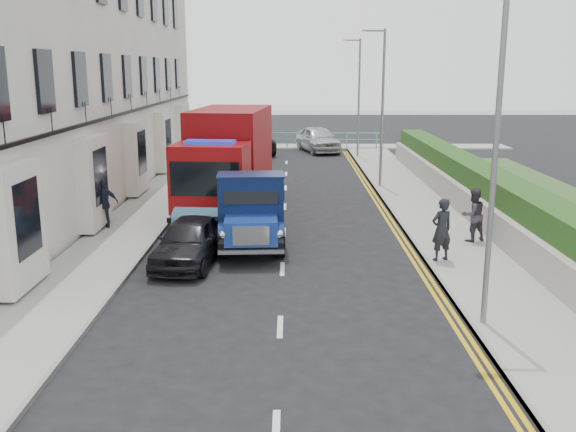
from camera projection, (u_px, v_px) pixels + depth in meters
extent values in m
plane|color=black|center=(281.00, 294.00, 15.56)|extent=(120.00, 120.00, 0.00)
cube|color=gray|center=(148.00, 211.00, 24.32)|extent=(2.40, 38.00, 0.12)
cube|color=gray|center=(424.00, 211.00, 24.29)|extent=(2.60, 38.00, 0.12)
cube|color=gray|center=(287.00, 147.00, 43.78)|extent=(30.00, 2.50, 0.12)
plane|color=slate|center=(288.00, 115.00, 73.99)|extent=(120.00, 120.00, 0.00)
cube|color=silver|center=(57.00, 27.00, 26.66)|extent=(6.00, 30.00, 14.00)
cube|color=black|center=(137.00, 110.00, 27.42)|extent=(0.12, 28.00, 0.10)
cube|color=#B2AD9E|center=(459.00, 198.00, 24.17)|extent=(0.30, 28.00, 1.00)
cube|color=#1C3E13|center=(479.00, 188.00, 24.08)|extent=(1.20, 28.00, 1.70)
cube|color=#59B2A5|center=(287.00, 133.00, 42.77)|extent=(13.00, 0.08, 0.06)
cube|color=#59B2A5|center=(287.00, 139.00, 42.87)|extent=(13.00, 0.06, 0.05)
cylinder|color=slate|center=(495.00, 164.00, 12.80)|extent=(0.12, 0.12, 7.00)
cylinder|color=slate|center=(382.00, 110.00, 28.38)|extent=(0.12, 0.12, 7.00)
cube|color=slate|center=(373.00, 31.00, 27.61)|extent=(1.00, 0.08, 0.08)
cube|color=beige|center=(362.00, 34.00, 27.64)|extent=(0.35, 0.18, 0.18)
cylinder|color=slate|center=(359.00, 99.00, 38.12)|extent=(0.12, 0.12, 7.00)
cube|color=slate|center=(352.00, 40.00, 37.35)|extent=(1.00, 0.08, 0.08)
cube|color=beige|center=(343.00, 42.00, 37.38)|extent=(0.35, 0.18, 0.18)
cylinder|color=black|center=(222.00, 243.00, 18.43)|extent=(0.30, 0.92, 0.91)
cylinder|color=black|center=(280.00, 242.00, 18.51)|extent=(0.30, 0.92, 0.91)
cylinder|color=black|center=(226.00, 221.00, 21.01)|extent=(0.30, 0.92, 0.91)
cylinder|color=black|center=(277.00, 220.00, 21.10)|extent=(0.30, 0.92, 0.91)
cube|color=black|center=(251.00, 227.00, 19.73)|extent=(2.05, 4.65, 0.17)
cube|color=navy|center=(251.00, 230.00, 17.95)|extent=(1.54, 1.31, 0.68)
cube|color=silver|center=(251.00, 236.00, 17.33)|extent=(1.00, 0.13, 0.52)
cube|color=#0C1841|center=(251.00, 203.00, 18.89)|extent=(1.96, 1.24, 1.66)
cube|color=black|center=(251.00, 212.00, 20.79)|extent=(2.14, 2.76, 0.11)
cylinder|color=black|center=(181.00, 214.00, 21.61)|extent=(0.42, 1.14, 1.11)
cylinder|color=black|center=(243.00, 215.00, 21.42)|extent=(0.42, 1.14, 1.11)
cylinder|color=black|center=(202.00, 196.00, 24.65)|extent=(0.42, 1.14, 1.11)
cylinder|color=black|center=(257.00, 197.00, 24.45)|extent=(0.42, 1.14, 1.11)
cylinder|color=black|center=(214.00, 185.00, 26.81)|extent=(0.42, 1.14, 1.11)
cylinder|color=black|center=(264.00, 186.00, 26.61)|extent=(0.42, 1.14, 1.11)
cube|color=black|center=(227.00, 193.00, 24.02)|extent=(2.97, 7.26, 0.25)
cube|color=maroon|center=(211.00, 177.00, 21.23)|extent=(2.59, 2.14, 2.22)
cube|color=black|center=(205.00, 179.00, 20.30)|extent=(2.22, 0.29, 1.11)
cube|color=maroon|center=(231.00, 148.00, 24.74)|extent=(3.00, 5.47, 3.03)
imported|color=black|center=(190.00, 241.00, 17.89)|extent=(1.97, 3.97, 1.30)
imported|color=#5DA1C7|center=(209.00, 204.00, 22.21)|extent=(1.88, 4.72, 1.53)
imported|color=#AAABAF|center=(215.00, 174.00, 29.25)|extent=(1.90, 4.39, 1.26)
imported|color=black|center=(249.00, 142.00, 40.80)|extent=(3.89, 5.77, 1.47)
imported|color=#AFAFB4|center=(318.00, 139.00, 41.54)|extent=(3.17, 5.17, 1.64)
imported|color=black|center=(442.00, 230.00, 17.70)|extent=(0.76, 0.65, 1.77)
imported|color=#3A333F|center=(473.00, 215.00, 19.70)|extent=(0.98, 0.88, 1.66)
imported|color=#1C2232|center=(104.00, 204.00, 21.32)|extent=(1.05, 0.84, 1.66)
imported|color=#463933|center=(184.00, 171.00, 27.92)|extent=(0.97, 0.93, 1.67)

